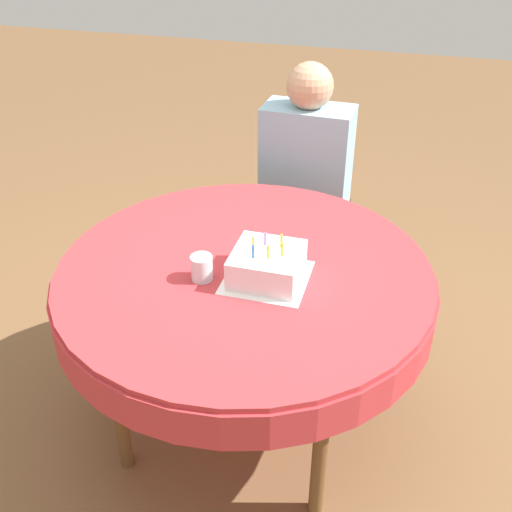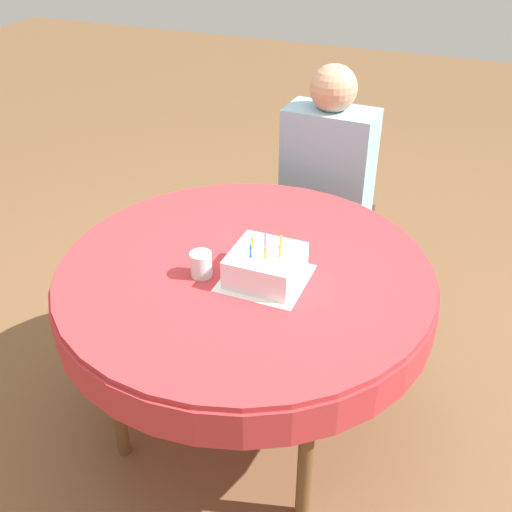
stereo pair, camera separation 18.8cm
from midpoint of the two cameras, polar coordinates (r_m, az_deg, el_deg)
name	(u,v)px [view 1 (the left image)]	position (r m, az deg, el deg)	size (l,w,h in m)	color
ground_plane	(246,413)	(2.53, -3.16, -14.77)	(12.00, 12.00, 0.00)	brown
dining_table	(244,286)	(2.10, -3.68, -3.00)	(1.32, 1.32, 0.72)	#BC3338
chair	(307,201)	(3.00, 3.11, 5.18)	(0.42, 0.42, 0.86)	#4C331E
person	(305,164)	(2.82, 2.78, 8.66)	(0.42, 0.33, 1.18)	tan
napkin	(267,277)	(2.00, -1.65, -2.14)	(0.27, 0.27, 0.00)	white
birthday_cake	(267,265)	(1.97, -1.67, -0.91)	(0.22, 0.22, 0.15)	white
drinking_glass	(202,268)	(1.99, -7.89, -1.19)	(0.07, 0.07, 0.09)	silver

